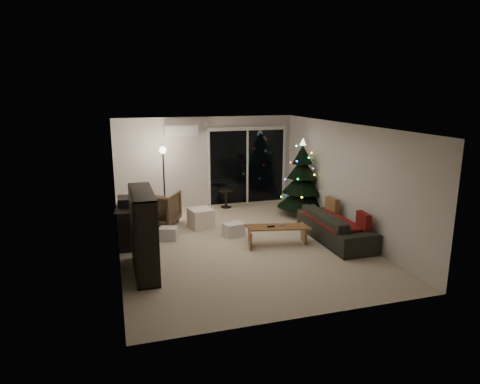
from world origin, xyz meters
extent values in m
plane|color=beige|center=(0.00, 0.00, 0.00)|extent=(6.50, 6.50, 0.00)
plane|color=white|center=(0.00, 0.00, 2.50)|extent=(6.50, 6.50, 0.00)
cube|color=silver|center=(0.00, 3.25, 1.25)|extent=(5.00, 0.02, 2.50)
cube|color=silver|center=(0.00, -3.25, 1.25)|extent=(5.00, 0.02, 2.50)
cube|color=silver|center=(-2.50, 0.00, 1.25)|extent=(0.02, 6.50, 2.50)
cube|color=silver|center=(2.50, 0.00, 1.25)|extent=(0.02, 6.50, 2.50)
cube|color=black|center=(1.20, 3.23, 1.05)|extent=(2.20, 0.02, 2.10)
cube|color=white|center=(-0.70, 3.13, 2.15)|extent=(0.90, 0.22, 0.28)
cube|color=#3F3833|center=(1.20, 3.75, -0.05)|extent=(2.60, 1.00, 0.10)
cube|color=white|center=(1.20, 4.15, 0.50)|extent=(2.20, 0.06, 1.00)
cube|color=black|center=(-2.25, 0.73, 0.41)|extent=(0.62, 1.37, 0.83)
cube|color=black|center=(-2.25, 0.73, 0.92)|extent=(0.42, 0.50, 0.18)
imported|color=#3E2C1F|center=(-1.52, 1.78, 0.41)|extent=(1.21, 1.22, 0.83)
cube|color=#F6E6C1|center=(-0.58, 1.27, 0.23)|extent=(0.61, 0.61, 0.46)
cube|color=silver|center=(-1.43, 0.67, 0.13)|extent=(0.45, 0.39, 0.27)
cube|color=silver|center=(0.00, 0.46, 0.15)|extent=(0.49, 0.41, 0.30)
cylinder|color=black|center=(0.46, 2.84, 0.25)|extent=(0.47, 0.47, 0.50)
cylinder|color=black|center=(-1.27, 2.53, 0.88)|extent=(0.28, 0.28, 1.75)
imported|color=black|center=(2.05, -0.46, 0.32)|extent=(0.85, 2.18, 0.64)
cube|color=maroon|center=(1.95, -0.46, 0.46)|extent=(0.68, 1.57, 0.05)
cube|color=#9B7542|center=(2.30, 0.19, 0.58)|extent=(0.16, 0.43, 0.42)
cube|color=maroon|center=(2.30, -1.11, 0.58)|extent=(0.15, 0.43, 0.42)
cube|color=black|center=(0.59, -0.34, 0.42)|extent=(0.16, 0.05, 0.02)
cube|color=slate|center=(0.84, -0.29, 0.42)|extent=(0.16, 0.09, 0.02)
cone|color=black|center=(2.16, 1.57, 1.01)|extent=(1.25, 1.25, 2.01)
camera|label=1|loc=(-2.51, -8.34, 3.20)|focal=32.00mm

